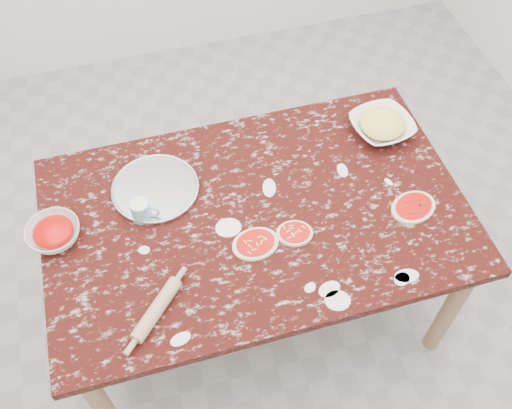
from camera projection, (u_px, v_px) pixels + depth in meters
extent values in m
plane|color=gray|center=(256.00, 303.00, 2.79)|extent=(4.00, 4.00, 0.00)
cube|color=black|center=(256.00, 215.00, 2.20)|extent=(1.60, 1.00, 0.04)
cube|color=#87674D|center=(256.00, 224.00, 2.25)|extent=(1.50, 0.90, 0.08)
cylinder|color=#87674D|center=(102.00, 405.00, 2.15)|extent=(0.07, 0.07, 0.71)
cylinder|color=#87674D|center=(451.00, 308.00, 2.38)|extent=(0.07, 0.07, 0.71)
cylinder|color=#87674D|center=(79.00, 226.00, 2.63)|extent=(0.07, 0.07, 0.71)
cylinder|color=#87674D|center=(372.00, 161.00, 2.86)|extent=(0.07, 0.07, 0.71)
cylinder|color=#B2B2B7|center=(155.00, 189.00, 2.25)|extent=(0.38, 0.38, 0.01)
imported|color=white|center=(54.00, 233.00, 2.09)|extent=(0.25, 0.25, 0.06)
imported|color=white|center=(382.00, 126.00, 2.42)|extent=(0.28, 0.28, 0.06)
cylinder|color=#73B5C8|center=(141.00, 210.00, 2.14)|extent=(0.07, 0.07, 0.09)
torus|color=#73B5C8|center=(152.00, 212.00, 2.14)|extent=(0.06, 0.04, 0.06)
cylinder|color=silver|center=(139.00, 205.00, 2.12)|extent=(0.06, 0.06, 0.01)
ellipsoid|color=beige|center=(255.00, 244.00, 2.10)|extent=(0.19, 0.16, 0.01)
ellipsoid|color=red|center=(255.00, 243.00, 2.09)|extent=(0.16, 0.13, 0.00)
ellipsoid|color=beige|center=(295.00, 234.00, 2.12)|extent=(0.16, 0.14, 0.01)
ellipsoid|color=red|center=(295.00, 232.00, 2.12)|extent=(0.13, 0.11, 0.00)
ellipsoid|color=beige|center=(413.00, 207.00, 2.20)|extent=(0.22, 0.19, 0.01)
ellipsoid|color=red|center=(414.00, 206.00, 2.19)|extent=(0.18, 0.15, 0.00)
cylinder|color=tan|center=(157.00, 309.00, 1.92)|extent=(0.20, 0.21, 0.05)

